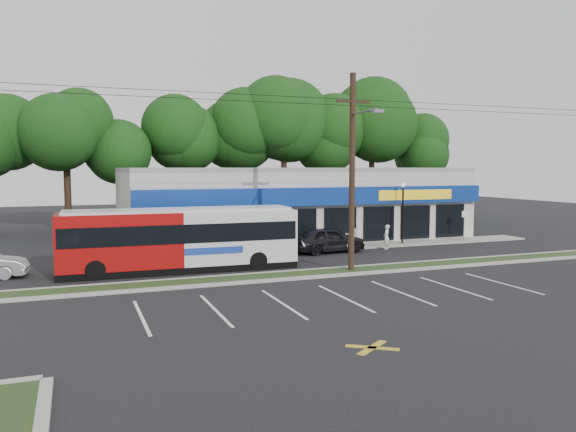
{
  "coord_description": "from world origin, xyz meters",
  "views": [
    {
      "loc": [
        -10.15,
        -24.25,
        5.34
      ],
      "look_at": [
        1.08,
        5.0,
        2.61
      ],
      "focal_mm": 35.0,
      "sensor_mm": 36.0,
      "label": 1
    }
  ],
  "objects_px": {
    "lamp_post": "(403,206)",
    "metrobus": "(180,238)",
    "car_dark": "(327,240)",
    "pedestrian_b": "(351,235)",
    "pedestrian_a": "(386,237)",
    "utility_pole": "(350,166)",
    "sign_post": "(464,220)"
  },
  "relations": [
    {
      "from": "lamp_post",
      "to": "metrobus",
      "type": "relative_size",
      "value": 0.35
    },
    {
      "from": "metrobus",
      "to": "car_dark",
      "type": "relative_size",
      "value": 2.52
    },
    {
      "from": "metrobus",
      "to": "car_dark",
      "type": "xyz_separation_m",
      "value": [
        9.7,
        2.89,
        -0.89
      ]
    },
    {
      "from": "pedestrian_b",
      "to": "pedestrian_a",
      "type": "bearing_deg",
      "value": 162.36
    },
    {
      "from": "pedestrian_a",
      "to": "pedestrian_b",
      "type": "distance_m",
      "value": 2.29
    },
    {
      "from": "utility_pole",
      "to": "car_dark",
      "type": "distance_m",
      "value": 8.13
    },
    {
      "from": "lamp_post",
      "to": "metrobus",
      "type": "bearing_deg",
      "value": -165.0
    },
    {
      "from": "utility_pole",
      "to": "pedestrian_a",
      "type": "relative_size",
      "value": 31.11
    },
    {
      "from": "lamp_post",
      "to": "sign_post",
      "type": "bearing_deg",
      "value": -2.58
    },
    {
      "from": "car_dark",
      "to": "pedestrian_a",
      "type": "xyz_separation_m",
      "value": [
        4.16,
        -0.14,
        -0.01
      ]
    },
    {
      "from": "car_dark",
      "to": "pedestrian_b",
      "type": "relative_size",
      "value": 2.72
    },
    {
      "from": "utility_pole",
      "to": "car_dark",
      "type": "xyz_separation_m",
      "value": [
        1.81,
        6.46,
        -4.6
      ]
    },
    {
      "from": "metrobus",
      "to": "pedestrian_a",
      "type": "height_order",
      "value": "metrobus"
    },
    {
      "from": "utility_pole",
      "to": "pedestrian_a",
      "type": "xyz_separation_m",
      "value": [
        5.98,
        6.32,
        -4.61
      ]
    },
    {
      "from": "sign_post",
      "to": "pedestrian_b",
      "type": "height_order",
      "value": "sign_post"
    },
    {
      "from": "metrobus",
      "to": "lamp_post",
      "type": "bearing_deg",
      "value": 16.59
    },
    {
      "from": "sign_post",
      "to": "metrobus",
      "type": "distance_m",
      "value": 21.44
    },
    {
      "from": "sign_post",
      "to": "pedestrian_b",
      "type": "xyz_separation_m",
      "value": [
        -9.1,
        -0.07,
        -0.67
      ]
    },
    {
      "from": "car_dark",
      "to": "pedestrian_b",
      "type": "bearing_deg",
      "value": -67.98
    },
    {
      "from": "metrobus",
      "to": "car_dark",
      "type": "bearing_deg",
      "value": 18.19
    },
    {
      "from": "car_dark",
      "to": "sign_post",
      "type": "bearing_deg",
      "value": -88.31
    },
    {
      "from": "lamp_post",
      "to": "pedestrian_a",
      "type": "height_order",
      "value": "lamp_post"
    },
    {
      "from": "lamp_post",
      "to": "pedestrian_a",
      "type": "bearing_deg",
      "value": -144.63
    },
    {
      "from": "utility_pole",
      "to": "pedestrian_b",
      "type": "relative_size",
      "value": 28.28
    },
    {
      "from": "lamp_post",
      "to": "pedestrian_a",
      "type": "distance_m",
      "value": 3.27
    },
    {
      "from": "sign_post",
      "to": "pedestrian_a",
      "type": "distance_m",
      "value": 7.35
    },
    {
      "from": "utility_pole",
      "to": "pedestrian_b",
      "type": "xyz_separation_m",
      "value": [
        4.06,
        7.57,
        -4.53
      ]
    },
    {
      "from": "pedestrian_a",
      "to": "pedestrian_b",
      "type": "height_order",
      "value": "pedestrian_b"
    },
    {
      "from": "lamp_post",
      "to": "sign_post",
      "type": "height_order",
      "value": "lamp_post"
    },
    {
      "from": "sign_post",
      "to": "pedestrian_a",
      "type": "bearing_deg",
      "value": -169.52
    },
    {
      "from": "utility_pole",
      "to": "sign_post",
      "type": "height_order",
      "value": "utility_pole"
    },
    {
      "from": "sign_post",
      "to": "lamp_post",
      "type": "bearing_deg",
      "value": 177.42
    }
  ]
}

